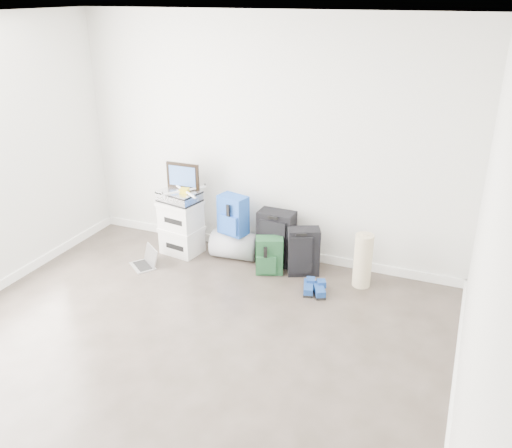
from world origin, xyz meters
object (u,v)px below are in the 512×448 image
at_px(boxes_stack, 181,227).
at_px(large_suitcase, 276,238).
at_px(briefcase, 179,196).
at_px(carry_on, 303,252).
at_px(duffel_bag, 234,245).
at_px(laptop, 146,262).

xyz_separation_m(boxes_stack, large_suitcase, (1.12, 0.16, -0.01)).
xyz_separation_m(briefcase, carry_on, (1.49, 0.03, -0.44)).
bearing_deg(carry_on, duffel_bag, 151.24).
bearing_deg(laptop, carry_on, 53.29).
relative_size(duffel_bag, laptop, 1.37).
bearing_deg(carry_on, laptop, 172.46).
height_order(boxes_stack, briefcase, briefcase).
bearing_deg(duffel_bag, large_suitcase, 2.14).
bearing_deg(briefcase, duffel_bag, 21.23).
bearing_deg(laptop, boxes_stack, 103.13).
relative_size(boxes_stack, carry_on, 1.21).
relative_size(briefcase, duffel_bag, 0.84).
bearing_deg(large_suitcase, boxes_stack, -170.51).
xyz_separation_m(boxes_stack, duffel_bag, (0.63, 0.10, -0.16)).
bearing_deg(boxes_stack, large_suitcase, 17.00).
xyz_separation_m(boxes_stack, laptop, (-0.20, -0.47, -0.27)).
bearing_deg(large_suitcase, briefcase, -170.51).
distance_m(duffel_bag, large_suitcase, 0.52).
bearing_deg(boxes_stack, briefcase, 8.76).
height_order(boxes_stack, duffel_bag, boxes_stack).
bearing_deg(duffel_bag, boxes_stack, -175.59).
bearing_deg(duffel_bag, carry_on, -9.39).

